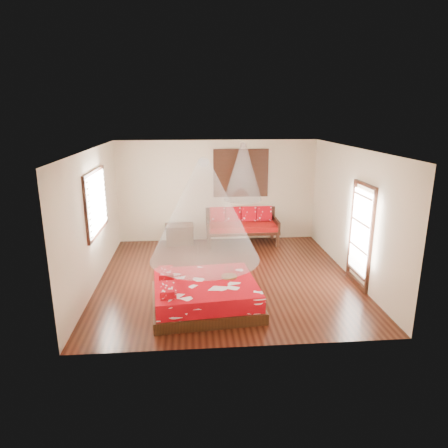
% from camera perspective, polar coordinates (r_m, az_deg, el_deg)
% --- Properties ---
extents(room, '(5.54, 5.54, 2.84)m').
position_cam_1_polar(room, '(8.46, 0.31, 1.20)').
color(room, black).
rests_on(room, ground).
extents(bed, '(2.10, 1.93, 0.63)m').
position_cam_1_polar(bed, '(7.54, -2.79, -9.98)').
color(bed, black).
rests_on(bed, floor).
extents(daybed, '(1.96, 0.87, 0.98)m').
position_cam_1_polar(daybed, '(11.05, 2.55, -0.05)').
color(daybed, black).
rests_on(daybed, floor).
extents(storage_chest, '(0.81, 0.61, 0.53)m').
position_cam_1_polar(storage_chest, '(11.10, -6.37, -1.43)').
color(storage_chest, black).
rests_on(storage_chest, floor).
extents(shutter_panel, '(1.52, 0.06, 1.32)m').
position_cam_1_polar(shutter_panel, '(11.08, 2.42, 7.28)').
color(shutter_panel, black).
rests_on(shutter_panel, wall_back).
extents(window_left, '(0.10, 1.74, 1.34)m').
position_cam_1_polar(window_left, '(8.78, -17.74, 3.00)').
color(window_left, black).
rests_on(window_left, wall_left).
extents(glazed_door, '(0.08, 1.02, 2.16)m').
position_cam_1_polar(glazed_door, '(8.66, 18.90, -1.59)').
color(glazed_door, black).
rests_on(glazed_door, floor).
extents(wine_tray, '(0.30, 0.30, 0.24)m').
position_cam_1_polar(wine_tray, '(7.60, 0.74, -7.16)').
color(wine_tray, brown).
rests_on(wine_tray, bed).
extents(mosquito_net_main, '(1.98, 1.98, 1.80)m').
position_cam_1_polar(mosquito_net_main, '(7.00, -2.83, 1.92)').
color(mosquito_net_main, white).
rests_on(mosquito_net_main, ceiling).
extents(mosquito_net_daybed, '(1.02, 1.02, 1.50)m').
position_cam_1_polar(mosquito_net_daybed, '(10.61, 2.74, 7.45)').
color(mosquito_net_daybed, white).
rests_on(mosquito_net_daybed, ceiling).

